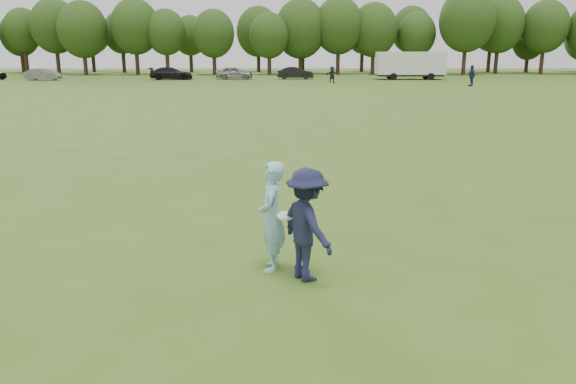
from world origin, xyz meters
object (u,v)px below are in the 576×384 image
car_b (43,74)px  cargo_trailer (410,64)px  player_far_d (332,75)px  player_far_b (472,76)px  defender (307,225)px  thrower (272,217)px  car_f (295,73)px  car_e (234,73)px  field_cone (518,84)px  car_d (171,73)px

car_b → cargo_trailer: cargo_trailer is taller
player_far_d → car_b: size_ratio=0.43×
player_far_b → car_b: size_ratio=0.50×
player_far_d → car_b: player_far_d is taller
defender → thrower: bearing=23.2°
defender → car_f: 60.51m
car_b → cargo_trailer: bearing=-84.3°
player_far_d → car_e: player_far_d is taller
car_e → cargo_trailer: 20.91m
thrower → cargo_trailer: bearing=169.6°
thrower → cargo_trailer: cargo_trailer is taller
car_e → field_cone: 31.55m
player_far_b → car_d: (-31.43, 12.41, -0.28)m
defender → car_f: size_ratio=0.41×
thrower → car_b: bearing=-150.4°
player_far_b → field_cone: 4.82m
defender → player_far_d: defender is taller
car_f → car_b: bearing=94.6°
car_f → field_cone: size_ratio=14.58×
defender → player_far_b: player_far_b is taller
thrower → defender: bearing=58.1°
player_far_b → field_cone: size_ratio=6.71×
defender → player_far_b: size_ratio=0.88×
defender → car_d: bearing=-18.0°
player_far_b → thrower: bearing=-29.2°
player_far_b → car_d: size_ratio=0.40×
defender → field_cone: 52.49m
car_b → defender: bearing=-150.3°
thrower → car_d: thrower is taller
player_far_d → car_e: size_ratio=0.40×
car_d → field_cone: bearing=-112.5°
player_far_b → car_d: player_far_b is taller
player_far_b → car_f: 21.49m
cargo_trailer → defender: bearing=-104.2°
thrower → car_b: thrower is taller
car_e → car_f: car_e is taller
car_d → car_e: car_e is taller
car_d → field_cone: car_d is taller
car_f → cargo_trailer: cargo_trailer is taller
car_e → car_f: size_ratio=1.01×
defender → car_d: (-13.17, 59.43, -0.16)m
defender → cargo_trailer: bearing=-44.7°
thrower → field_cone: size_ratio=5.98×
player_far_b → car_e: player_far_b is taller
player_far_d → car_f: (-3.69, 7.87, -0.15)m
car_f → car_e: bearing=93.6°
player_far_d → car_f: 8.69m
thrower → player_far_b: bearing=162.5°
field_cone → player_far_d: bearing=163.0°
car_b → car_e: car_e is taller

